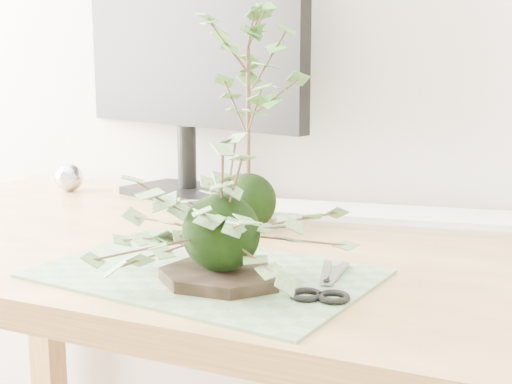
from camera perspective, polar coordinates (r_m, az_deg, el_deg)
desk at (r=1.10m, az=2.81°, el=-8.95°), size 1.60×0.70×0.74m
cutting_mat at (r=0.94m, az=-4.05°, el=-6.52°), size 0.45×0.33×0.00m
stone_dish at (r=0.90m, az=-2.76°, el=-6.76°), size 0.18×0.18×0.01m
ivy_kokedama at (r=0.87m, az=-2.82°, el=-0.36°), size 0.35×0.35×0.20m
maple_kokedama at (r=1.15m, az=-0.64°, el=10.34°), size 0.26×0.26×0.39m
keyboard at (r=1.25m, az=10.33°, el=-1.96°), size 0.51×0.23×0.02m
monitor at (r=1.45m, az=-5.51°, el=11.34°), size 0.57×0.23×0.51m
foil_ball at (r=1.55m, az=-14.72°, el=1.15°), size 0.06×0.06×0.06m
scissors at (r=0.86m, az=5.08°, el=-7.82°), size 0.08×0.17×0.01m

